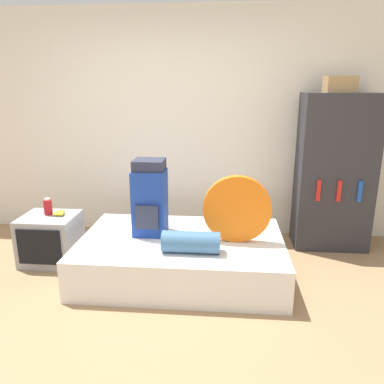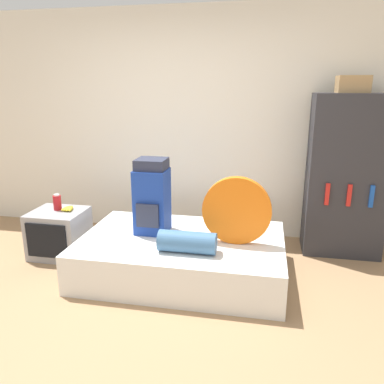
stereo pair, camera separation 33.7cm
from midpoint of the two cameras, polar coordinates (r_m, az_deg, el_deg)
ground_plane at (r=3.01m, az=-10.70°, el=-19.68°), size 16.00×16.00×0.00m
wall_back at (r=4.44m, az=-4.56°, el=10.12°), size 8.00×0.05×2.60m
bed at (r=3.60m, az=-4.26°, el=-9.75°), size 1.88×1.22×0.37m
backpack at (r=3.56m, az=-9.14°, el=-1.01°), size 0.30×0.32×0.72m
tent_bag at (r=3.35m, az=4.04°, el=-2.67°), size 0.61×0.07×0.61m
sleeping_roll at (r=3.20m, az=-3.20°, el=-7.69°), size 0.49×0.19×0.19m
television at (r=4.15m, az=-22.96°, el=-6.61°), size 0.54×0.49×0.49m
canister at (r=4.09m, az=-23.35°, el=-2.12°), size 0.08×0.08×0.17m
banana_bunch at (r=4.06m, az=-21.70°, el=-2.98°), size 0.13×0.16×0.04m
bookshelf at (r=4.25m, az=18.80°, el=2.74°), size 0.78×0.45×1.67m
cardboard_box at (r=4.16m, az=19.42°, el=15.22°), size 0.30×0.25×0.16m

